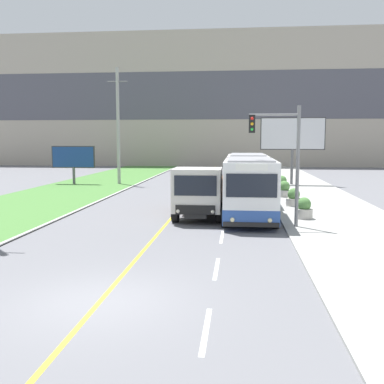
% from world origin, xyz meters
% --- Properties ---
extents(ground_plane, '(300.00, 300.00, 0.00)m').
position_xyz_m(ground_plane, '(0.00, 0.00, 0.00)').
color(ground_plane, slate).
extents(lane_marking_centre, '(2.88, 140.00, 0.01)m').
position_xyz_m(lane_marking_centre, '(0.35, 1.88, 0.00)').
color(lane_marking_centre, gold).
rests_on(lane_marking_centre, ground_plane).
extents(apartment_block_background, '(80.00, 8.04, 19.88)m').
position_xyz_m(apartment_block_background, '(0.00, 60.25, 9.94)').
color(apartment_block_background, '#A89E8E').
rests_on(apartment_block_background, ground_plane).
extents(city_bus, '(2.62, 12.40, 3.10)m').
position_xyz_m(city_bus, '(3.96, 14.79, 1.57)').
color(city_bus, white).
rests_on(city_bus, ground_plane).
extents(dump_truck, '(2.43, 6.39, 2.62)m').
position_xyz_m(dump_truck, '(1.43, 11.98, 1.31)').
color(dump_truck, black).
rests_on(dump_truck, ground_plane).
extents(car_distant, '(1.80, 4.30, 1.45)m').
position_xyz_m(car_distant, '(3.67, 27.09, 0.69)').
color(car_distant, silver).
rests_on(car_distant, ground_plane).
extents(utility_pole_far, '(1.80, 0.28, 10.33)m').
position_xyz_m(utility_pole_far, '(-7.33, 29.09, 5.22)').
color(utility_pole_far, '#9E9E99').
rests_on(utility_pole_far, ground_plane).
extents(traffic_light_mast, '(2.28, 0.32, 5.50)m').
position_xyz_m(traffic_light_mast, '(5.36, 10.02, 3.52)').
color(traffic_light_mast, slate).
rests_on(traffic_light_mast, ground_plane).
extents(billboard_large, '(5.56, 0.24, 5.92)m').
position_xyz_m(billboard_large, '(8.06, 29.58, 4.37)').
color(billboard_large, '#59595B').
rests_on(billboard_large, ground_plane).
extents(billboard_small, '(3.93, 0.24, 3.44)m').
position_xyz_m(billboard_small, '(-11.33, 28.47, 2.37)').
color(billboard_small, '#59595B').
rests_on(billboard_small, ground_plane).
extents(planter_round_near, '(0.86, 0.86, 1.07)m').
position_xyz_m(planter_round_near, '(6.68, 12.14, 0.55)').
color(planter_round_near, '#B7B2A8').
rests_on(planter_round_near, sidewalk_right).
extents(planter_round_second, '(0.90, 0.90, 1.06)m').
position_xyz_m(planter_round_second, '(6.68, 16.43, 0.55)').
color(planter_round_second, '#B7B2A8').
rests_on(planter_round_second, sidewalk_right).
extents(planter_round_third, '(0.96, 0.96, 1.10)m').
position_xyz_m(planter_round_third, '(6.56, 20.73, 0.56)').
color(planter_round_third, '#B7B2A8').
rests_on(planter_round_third, sidewalk_right).
extents(planter_round_far, '(0.96, 0.96, 1.13)m').
position_xyz_m(planter_round_far, '(6.79, 25.03, 0.57)').
color(planter_round_far, '#B7B2A8').
rests_on(planter_round_far, sidewalk_right).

